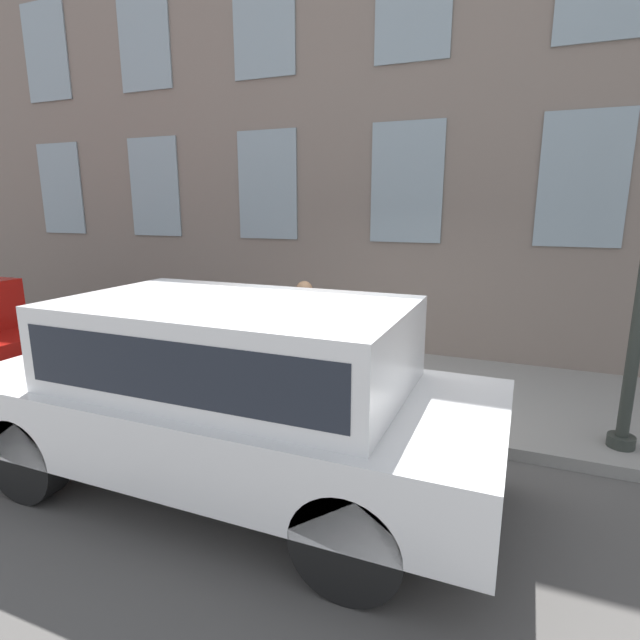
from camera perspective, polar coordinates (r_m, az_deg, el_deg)
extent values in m
plane|color=#514F4C|center=(5.91, 2.21, -12.43)|extent=(80.00, 80.00, 0.00)
cube|color=gray|center=(7.21, 6.38, -7.16)|extent=(3.00, 60.00, 0.13)
cube|color=gray|center=(8.55, 10.52, 24.22)|extent=(0.30, 40.00, 8.47)
cube|color=#8C9EA8|center=(8.04, 27.83, 13.98)|extent=(0.03, 1.14, 1.85)
cube|color=#8C9EA8|center=(8.22, 9.86, 15.18)|extent=(0.03, 1.14, 1.85)
cube|color=#8C9EA8|center=(9.10, -6.05, 15.06)|extent=(0.03, 1.14, 1.85)
cube|color=#8C9EA8|center=(10.49, -18.40, 14.19)|extent=(0.03, 1.14, 1.85)
cube|color=#8C9EA8|center=(12.23, -27.47, 13.15)|extent=(0.03, 1.14, 1.85)
cube|color=#8C9EA8|center=(9.58, -6.49, 31.17)|extent=(0.03, 1.14, 1.85)
cube|color=#8C9EA8|center=(10.91, -19.51, 28.26)|extent=(0.03, 1.14, 1.85)
cube|color=#8C9EA8|center=(12.59, -28.85, 25.27)|extent=(0.03, 1.14, 1.85)
cylinder|color=gold|center=(6.34, 1.93, -9.14)|extent=(0.29, 0.29, 0.04)
cylinder|color=gold|center=(6.22, 1.95, -6.32)|extent=(0.22, 0.22, 0.70)
sphere|color=#A4891E|center=(6.12, 1.98, -3.23)|extent=(0.23, 0.23, 0.23)
cylinder|color=black|center=(6.10, 1.98, -2.61)|extent=(0.08, 0.08, 0.09)
cylinder|color=gold|center=(6.15, 3.35, -5.76)|extent=(0.09, 0.10, 0.09)
cylinder|color=gold|center=(6.25, 0.59, -5.42)|extent=(0.09, 0.10, 0.09)
cylinder|color=#232328|center=(6.87, -1.99, -4.53)|extent=(0.10, 0.10, 0.68)
cylinder|color=#232328|center=(7.00, -1.51, -4.21)|extent=(0.10, 0.10, 0.68)
cube|color=red|center=(6.78, -1.78, 0.44)|extent=(0.18, 0.13, 0.51)
cylinder|color=red|center=(6.66, -2.25, 0.32)|extent=(0.08, 0.08, 0.48)
cylinder|color=red|center=(6.90, -1.33, 0.76)|extent=(0.08, 0.08, 0.48)
sphere|color=#8C6647|center=(6.71, -1.80, 3.51)|extent=(0.23, 0.23, 0.23)
cylinder|color=black|center=(5.18, -30.46, -13.39)|extent=(0.24, 0.78, 0.78)
cylinder|color=black|center=(6.27, -17.69, -7.68)|extent=(0.24, 0.78, 0.78)
cylinder|color=black|center=(3.56, 3.30, -24.07)|extent=(0.24, 0.78, 0.78)
cylinder|color=black|center=(5.02, 10.04, -12.56)|extent=(0.24, 0.78, 0.78)
cube|color=white|center=(4.67, -10.68, -10.39)|extent=(1.99, 4.78, 0.62)
cube|color=white|center=(4.39, -9.73, -2.52)|extent=(1.75, 2.97, 0.73)
cube|color=#1E232D|center=(4.39, -9.73, -2.52)|extent=(1.76, 2.73, 0.47)
cylinder|color=black|center=(8.07, -30.40, -4.47)|extent=(0.24, 0.74, 0.74)
cylinder|color=#2D332D|center=(6.06, 31.15, -11.75)|extent=(0.26, 0.26, 0.12)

